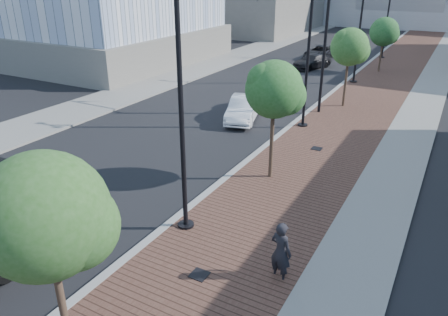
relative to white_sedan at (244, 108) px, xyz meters
The scene contains 20 objects.
sidewalk 19.55m from the white_sedan, 70.66° to the left, with size 7.00×140.00×0.12m, color #4C2D23.
concrete_strip 20.60m from the white_sedan, 63.55° to the left, with size 2.40×140.00×0.13m, color slate.
curb 18.68m from the white_sedan, 80.85° to the left, with size 0.30×140.00×0.14m, color gray.
west_sidewalk 20.99m from the white_sedan, 118.55° to the left, with size 4.00×140.00×0.12m, color slate.
white_sedan is the anchor object (origin of this frame).
dark_car_mid 21.47m from the white_sedan, 95.47° to the left, with size 2.12×4.60×1.28m, color black.
dark_car_far 16.47m from the white_sedan, 94.14° to the left, with size 1.76×4.33×1.26m, color black.
pedestrian 14.50m from the white_sedan, 59.25° to the right, with size 0.69×0.45×1.89m, color black.
streetlight_1 12.61m from the white_sedan, 73.36° to the right, with size 1.44×0.56×9.21m.
streetlight_2 5.46m from the white_sedan, ahead, with size 1.72×0.56×9.28m.
streetlight_3 13.40m from the white_sedan, 74.46° to the left, with size 1.44×0.56×9.21m.
streetlight_4 25.03m from the white_sedan, 81.69° to the left, with size 1.72×0.56×9.28m.
traffic_mast 6.09m from the white_sedan, 52.12° to the left, with size 5.09×0.20×8.00m.
tree_0 18.44m from the white_sedan, 75.26° to the right, with size 2.52×2.50×5.27m.
tree_1 8.62m from the white_sedan, 54.79° to the right, with size 2.37×2.32×5.09m.
tree_2 7.82m from the white_sedan, 49.77° to the left, with size 2.39×2.34×5.08m.
tree_3 18.27m from the white_sedan, 75.19° to the left, with size 2.46×2.42×4.71m.
tower_podium 23.49m from the white_sedan, 153.61° to the left, with size 19.00×19.00×3.00m, color slate.
utility_cover_1 14.60m from the white_sedan, 68.40° to the right, with size 0.50×0.50×0.02m, color black.
utility_cover_2 5.98m from the white_sedan, 25.55° to the right, with size 0.50×0.50×0.02m, color black.
Camera 1 is at (7.86, -0.37, 8.21)m, focal length 34.18 mm.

